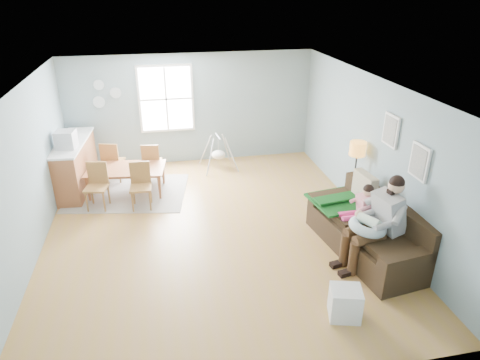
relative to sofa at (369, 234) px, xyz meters
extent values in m
cube|color=#AE813D|center=(-2.52, 1.17, -0.37)|extent=(8.40, 9.40, 0.08)
cube|color=white|center=(-2.52, 1.17, 2.67)|extent=(8.40, 9.40, 0.60)
cube|color=gray|center=(-2.52, 5.83, 1.02)|extent=(8.40, 0.08, 3.90)
cube|color=gray|center=(1.64, 1.17, 1.02)|extent=(0.08, 9.40, 3.90)
cube|color=white|center=(-3.12, 4.64, 1.32)|extent=(1.32, 0.06, 1.62)
cube|color=white|center=(-3.12, 4.61, 1.32)|extent=(1.20, 0.02, 1.50)
cube|color=white|center=(-3.12, 4.60, 1.32)|extent=(1.20, 0.03, 0.04)
cube|color=white|center=(-3.12, 4.60, 1.32)|extent=(0.04, 0.03, 1.50)
cube|color=white|center=(0.45, -0.33, 1.42)|extent=(0.04, 0.44, 0.54)
cube|color=slate|center=(0.43, -0.33, 1.42)|extent=(0.01, 0.36, 0.46)
cube|color=white|center=(0.45, 0.57, 1.62)|extent=(0.04, 0.44, 0.54)
cube|color=slate|center=(0.43, 0.57, 1.62)|extent=(0.01, 0.36, 0.46)
cylinder|color=#A7BDC8|center=(-4.62, 4.64, 1.72)|extent=(0.24, 0.02, 0.24)
cylinder|color=#A7BDC8|center=(-4.27, 4.64, 1.52)|extent=(0.26, 0.02, 0.26)
cylinder|color=#A7BDC8|center=(-4.67, 4.64, 1.32)|extent=(0.28, 0.02, 0.28)
cube|color=black|center=(-0.07, -0.01, -0.10)|extent=(1.33, 2.46, 0.47)
cube|color=black|center=(0.32, 0.05, 0.37)|extent=(0.56, 2.34, 0.48)
cube|color=black|center=(0.09, -1.06, 0.22)|extent=(1.02, 0.36, 0.18)
cube|color=black|center=(-0.22, 1.04, 0.22)|extent=(1.02, 0.36, 0.18)
cube|color=#114E1A|center=(-0.20, 0.76, 0.26)|extent=(1.19, 1.07, 0.04)
cube|color=tan|center=(0.15, 0.64, 0.53)|extent=(0.22, 0.58, 0.57)
cube|color=#9C9C9F|center=(0.08, -0.32, 0.58)|extent=(0.48, 0.56, 0.68)
sphere|color=tan|center=(0.15, -0.31, 1.03)|extent=(0.25, 0.25, 0.25)
sphere|color=black|center=(0.15, -0.31, 1.09)|extent=(0.24, 0.24, 0.24)
cylinder|color=#382714|center=(-0.30, -0.51, 0.26)|extent=(0.54, 0.27, 0.18)
cylinder|color=#382714|center=(-0.34, -0.27, 0.26)|extent=(0.54, 0.27, 0.18)
cylinder|color=#382714|center=(-0.54, -0.55, -0.05)|extent=(0.15, 0.15, 0.58)
cylinder|color=#382714|center=(-0.59, -0.31, -0.05)|extent=(0.15, 0.15, 0.58)
cube|color=black|center=(-0.63, -0.57, -0.29)|extent=(0.29, 0.16, 0.08)
cube|color=black|center=(-0.67, -0.33, -0.29)|extent=(0.29, 0.16, 0.08)
torus|color=#ABC7D6|center=(-0.27, -0.38, 0.39)|extent=(0.63, 0.61, 0.24)
cylinder|color=white|center=(-0.27, -0.38, 0.50)|extent=(0.30, 0.38, 0.15)
sphere|color=tan|center=(-0.35, -0.19, 0.52)|extent=(0.13, 0.13, 0.13)
cube|color=silver|center=(-0.05, 0.20, 0.44)|extent=(0.25, 0.28, 0.39)
sphere|color=tan|center=(-0.02, 0.20, 0.71)|extent=(0.18, 0.18, 0.18)
sphere|color=black|center=(-0.02, 0.20, 0.74)|extent=(0.18, 0.18, 0.18)
cylinder|color=#E93987|center=(-0.30, 0.13, 0.26)|extent=(0.32, 0.10, 0.10)
cylinder|color=#E93987|center=(-0.31, 0.28, 0.26)|extent=(0.32, 0.10, 0.10)
cylinder|color=#E93987|center=(-0.45, 0.12, 0.08)|extent=(0.08, 0.08, 0.32)
cylinder|color=#E93987|center=(-0.46, 0.27, 0.08)|extent=(0.08, 0.08, 0.32)
cylinder|color=black|center=(0.28, 1.31, -0.32)|extent=(0.26, 0.26, 0.03)
cylinder|color=black|center=(0.28, 1.31, 0.32)|extent=(0.03, 0.03, 1.31)
cylinder|color=orange|center=(0.28, 1.31, 1.02)|extent=(0.30, 0.30, 0.26)
cube|color=silver|center=(-1.06, -1.42, -0.11)|extent=(0.49, 0.46, 0.46)
cube|color=black|center=(-1.23, -1.37, -0.11)|extent=(0.11, 0.31, 0.37)
cube|color=gray|center=(-4.12, 3.08, -0.33)|extent=(2.76, 2.28, 0.01)
imported|color=brown|center=(-4.12, 3.08, -0.05)|extent=(1.74, 1.12, 0.57)
cube|color=brown|center=(-4.68, 2.48, 0.12)|extent=(0.50, 0.50, 0.04)
cube|color=brown|center=(-4.64, 2.67, 0.37)|extent=(0.41, 0.12, 0.47)
cylinder|color=brown|center=(-4.88, 2.34, -0.11)|extent=(0.04, 0.04, 0.46)
cylinder|color=brown|center=(-4.54, 2.28, -0.11)|extent=(0.04, 0.04, 0.46)
cylinder|color=brown|center=(-4.81, 2.68, -0.11)|extent=(0.04, 0.04, 0.46)
cylinder|color=brown|center=(-4.47, 2.62, -0.11)|extent=(0.04, 0.04, 0.46)
cube|color=brown|center=(-3.80, 2.32, 0.12)|extent=(0.44, 0.44, 0.04)
cube|color=brown|center=(-3.80, 2.51, 0.37)|extent=(0.41, 0.06, 0.46)
cylinder|color=brown|center=(-3.98, 2.16, -0.11)|extent=(0.04, 0.04, 0.45)
cylinder|color=brown|center=(-3.64, 2.14, -0.11)|extent=(0.04, 0.04, 0.45)
cylinder|color=brown|center=(-3.97, 2.50, -0.11)|extent=(0.04, 0.04, 0.45)
cylinder|color=brown|center=(-3.63, 2.49, -0.11)|extent=(0.04, 0.04, 0.45)
cube|color=brown|center=(-4.43, 3.84, 0.13)|extent=(0.53, 0.53, 0.04)
cube|color=brown|center=(-4.48, 3.65, 0.38)|extent=(0.41, 0.15, 0.47)
cylinder|color=brown|center=(-4.22, 3.96, -0.10)|extent=(0.04, 0.04, 0.46)
cylinder|color=brown|center=(-4.55, 4.05, -0.10)|extent=(0.04, 0.04, 0.46)
cylinder|color=brown|center=(-4.31, 3.62, -0.10)|extent=(0.04, 0.04, 0.46)
cylinder|color=brown|center=(-4.65, 3.71, -0.10)|extent=(0.04, 0.04, 0.46)
cube|color=brown|center=(-3.56, 3.68, 0.11)|extent=(0.47, 0.47, 0.04)
cube|color=brown|center=(-3.59, 3.49, 0.36)|extent=(0.40, 0.10, 0.45)
cylinder|color=brown|center=(-3.37, 3.82, -0.11)|extent=(0.04, 0.04, 0.44)
cylinder|color=brown|center=(-3.70, 3.87, -0.11)|extent=(0.04, 0.04, 0.44)
cylinder|color=brown|center=(-3.42, 3.49, -0.11)|extent=(0.04, 0.04, 0.44)
cylinder|color=brown|center=(-3.75, 3.54, -0.11)|extent=(0.04, 0.04, 0.44)
cube|color=brown|center=(-5.22, 3.54, 0.20)|extent=(0.70, 1.97, 1.07)
cube|color=silver|center=(-5.22, 3.54, 0.75)|extent=(0.74, 2.01, 0.04)
cube|color=#BCBBC1|center=(-5.23, 3.16, 0.95)|extent=(0.43, 0.41, 0.36)
cube|color=black|center=(-5.40, 3.19, 0.95)|extent=(0.06, 0.29, 0.25)
cylinder|color=#BCBBC1|center=(-1.97, 4.02, 0.50)|extent=(0.08, 0.47, 0.04)
ellipsoid|color=silver|center=(-1.97, 4.02, 0.03)|extent=(0.34, 0.34, 0.21)
cylinder|color=#BCBBC1|center=(-1.97, 4.02, 0.26)|extent=(0.01, 0.01, 0.38)
cylinder|color=#BCBBC1|center=(-2.21, 3.73, 0.09)|extent=(0.27, 0.33, 0.83)
cylinder|color=#BCBBC1|center=(-1.68, 3.78, 0.09)|extent=(0.32, 0.28, 0.83)
cylinder|color=#BCBBC1|center=(-2.26, 4.26, 0.09)|extent=(0.32, 0.28, 0.83)
cylinder|color=#BCBBC1|center=(-1.73, 4.31, 0.09)|extent=(0.27, 0.33, 0.83)
camera|label=1|loc=(-3.36, -5.62, 3.88)|focal=32.00mm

